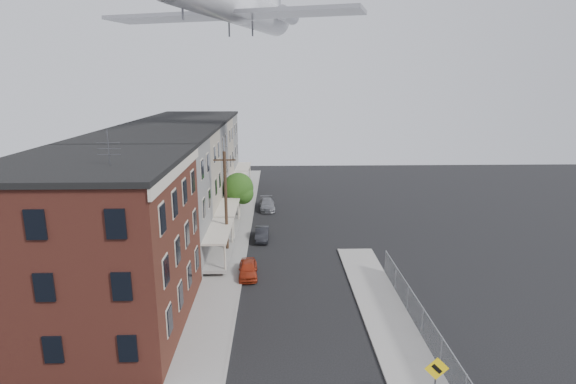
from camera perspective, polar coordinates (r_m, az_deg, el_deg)
The scene contains 18 objects.
sidewalk_left at distance 44.72m, azimuth -6.75°, elevation -5.07°, with size 3.00×62.00×0.12m, color gray.
sidewalk_right at distance 28.96m, azimuth 13.01°, elevation -16.46°, with size 3.00×26.00×0.12m, color gray.
curb_left at distance 44.61m, azimuth -4.88°, elevation -5.06°, with size 0.15×62.00×0.14m, color gray.
curb_right at distance 28.64m, azimuth 10.08°, elevation -16.64°, with size 0.15×26.00×0.14m, color gray.
corner_building at distance 28.82m, azimuth -23.15°, elevation -6.22°, with size 10.31×12.30×12.15m.
row_house_a at distance 37.39m, azimuth -17.90°, elevation -1.34°, with size 11.98×7.00×10.30m.
row_house_b at distance 43.95m, azimuth -15.41°, elevation 1.05°, with size 11.98×7.00×10.30m.
row_house_c at distance 50.63m, azimuth -13.57°, elevation 2.81°, with size 11.98×7.00×10.30m.
row_house_d at distance 57.39m, azimuth -12.16°, elevation 4.16°, with size 11.98×7.00×10.30m.
row_house_e at distance 64.19m, azimuth -11.04°, elevation 5.22°, with size 11.98×7.00×10.30m.
chainlink_fence at distance 28.07m, azimuth 16.71°, elevation -15.55°, with size 0.06×18.06×1.90m.
warning_sign at distance 22.38m, azimuth 18.28°, elevation -21.27°, with size 1.10×0.11×2.80m.
utility_pole at distance 37.67m, azimuth -7.89°, elevation -1.39°, with size 1.80×0.26×9.00m.
street_tree at distance 47.51m, azimuth -6.18°, elevation 0.34°, with size 3.22×3.20×5.20m.
car_near at distance 34.86m, azimuth -5.10°, elevation -9.71°, with size 1.41×3.51×1.20m, color #9E2C14.
car_mid at distance 42.39m, azimuth -3.31°, elevation -5.33°, with size 1.23×3.52×1.16m, color black.
car_far at distance 52.20m, azimuth -2.68°, elevation -1.57°, with size 1.72×4.23×1.23m, color slate.
airplane at distance 46.02m, azimuth -6.29°, elevation 22.38°, with size 24.28×27.79×8.06m.
Camera 1 is at (-1.41, -18.12, 14.52)m, focal length 28.00 mm.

